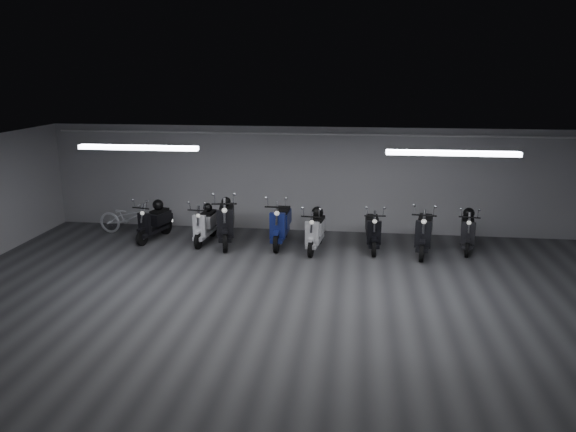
# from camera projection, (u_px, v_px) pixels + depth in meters

# --- Properties ---
(floor) EXTENTS (14.00, 10.00, 0.01)m
(floor) POSITION_uv_depth(u_px,v_px,m) (283.00, 306.00, 10.12)
(floor) COLOR #38383B
(floor) RESTS_ON ground
(ceiling) EXTENTS (14.00, 10.00, 0.01)m
(ceiling) POSITION_uv_depth(u_px,v_px,m) (283.00, 155.00, 9.41)
(ceiling) COLOR gray
(ceiling) RESTS_ON ground
(back_wall) EXTENTS (14.00, 0.01, 2.80)m
(back_wall) POSITION_uv_depth(u_px,v_px,m) (308.00, 180.00, 14.56)
(back_wall) COLOR #A3A3A6
(back_wall) RESTS_ON ground
(front_wall) EXTENTS (14.00, 0.01, 2.80)m
(front_wall) POSITION_uv_depth(u_px,v_px,m) (208.00, 389.00, 4.96)
(front_wall) COLOR #A3A3A6
(front_wall) RESTS_ON ground
(fluor_strip_left) EXTENTS (2.40, 0.18, 0.08)m
(fluor_strip_left) POSITION_uv_depth(u_px,v_px,m) (138.00, 148.00, 10.75)
(fluor_strip_left) COLOR white
(fluor_strip_left) RESTS_ON ceiling
(fluor_strip_right) EXTENTS (2.40, 0.18, 0.08)m
(fluor_strip_right) POSITION_uv_depth(u_px,v_px,m) (453.00, 153.00, 10.02)
(fluor_strip_right) COLOR white
(fluor_strip_right) RESTS_ON ceiling
(conduit) EXTENTS (13.60, 0.05, 0.05)m
(conduit) POSITION_uv_depth(u_px,v_px,m) (308.00, 134.00, 14.17)
(conduit) COLOR white
(conduit) RESTS_ON back_wall
(scooter_0) EXTENTS (0.90, 1.67, 1.18)m
(scooter_0) POSITION_uv_depth(u_px,v_px,m) (154.00, 217.00, 13.95)
(scooter_0) COLOR black
(scooter_0) RESTS_ON floor
(scooter_2) EXTENTS (0.65, 1.63, 1.19)m
(scooter_2) POSITION_uv_depth(u_px,v_px,m) (205.00, 220.00, 13.72)
(scooter_2) COLOR silver
(scooter_2) RESTS_ON floor
(scooter_3) EXTENTS (1.02, 2.06, 1.46)m
(scooter_3) POSITION_uv_depth(u_px,v_px,m) (226.00, 216.00, 13.57)
(scooter_3) COLOR black
(scooter_3) RESTS_ON floor
(scooter_4) EXTENTS (0.66, 1.86, 1.38)m
(scooter_4) POSITION_uv_depth(u_px,v_px,m) (281.00, 218.00, 13.51)
(scooter_4) COLOR navy
(scooter_4) RESTS_ON floor
(scooter_6) EXTENTS (0.72, 1.66, 1.20)m
(scooter_6) POSITION_uv_depth(u_px,v_px,m) (316.00, 226.00, 13.11)
(scooter_6) COLOR silver
(scooter_6) RESTS_ON floor
(scooter_7) EXTENTS (0.61, 1.65, 1.21)m
(scooter_7) POSITION_uv_depth(u_px,v_px,m) (373.00, 225.00, 13.17)
(scooter_7) COLOR black
(scooter_7) RESTS_ON floor
(scooter_8) EXTENTS (0.89, 1.88, 1.35)m
(scooter_8) POSITION_uv_depth(u_px,v_px,m) (424.00, 226.00, 12.85)
(scooter_8) COLOR black
(scooter_8) RESTS_ON floor
(scooter_9) EXTENTS (0.79, 1.66, 1.19)m
(scooter_9) POSITION_uv_depth(u_px,v_px,m) (468.00, 227.00, 13.10)
(scooter_9) COLOR black
(scooter_9) RESTS_ON floor
(bicycle) EXTENTS (1.70, 0.73, 1.07)m
(bicycle) POSITION_uv_depth(u_px,v_px,m) (128.00, 214.00, 14.46)
(bicycle) COLOR white
(bicycle) RESTS_ON floor
(helmet_0) EXTENTS (0.29, 0.29, 0.29)m
(helmet_0) POSITION_uv_depth(u_px,v_px,m) (317.00, 212.00, 13.25)
(helmet_0) COLOR black
(helmet_0) RESTS_ON scooter_6
(helmet_1) EXTENTS (0.24, 0.24, 0.24)m
(helmet_1) POSITION_uv_depth(u_px,v_px,m) (226.00, 201.00, 13.76)
(helmet_1) COLOR black
(helmet_1) RESTS_ON scooter_3
(helmet_2) EXTENTS (0.23, 0.23, 0.23)m
(helmet_2) POSITION_uv_depth(u_px,v_px,m) (208.00, 207.00, 13.87)
(helmet_2) COLOR black
(helmet_2) RESTS_ON scooter_2
(helmet_3) EXTENTS (0.27, 0.27, 0.27)m
(helmet_3) POSITION_uv_depth(u_px,v_px,m) (469.00, 213.00, 13.23)
(helmet_3) COLOR black
(helmet_3) RESTS_ON scooter_9
(helmet_4) EXTENTS (0.28, 0.28, 0.28)m
(helmet_4) POSITION_uv_depth(u_px,v_px,m) (158.00, 205.00, 14.07)
(helmet_4) COLOR black
(helmet_4) RESTS_ON scooter_0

